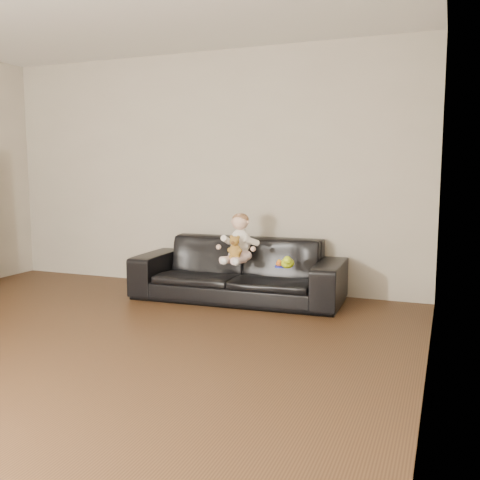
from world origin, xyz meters
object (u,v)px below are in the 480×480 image
at_px(sofa, 238,269).
at_px(toy_rattle, 279,264).
at_px(baby, 239,241).
at_px(teddy_bear, 235,247).
at_px(toy_blue_disc, 280,267).
at_px(toy_green, 288,263).

height_order(sofa, toy_rattle, sofa).
distance_m(baby, toy_rattle, 0.49).
height_order(teddy_bear, toy_blue_disc, teddy_bear).
height_order(sofa, teddy_bear, teddy_bear).
xyz_separation_m(toy_green, toy_rattle, (-0.10, 0.05, -0.02)).
bearing_deg(toy_rattle, teddy_bear, -174.61).
bearing_deg(toy_rattle, sofa, 156.26).
bearing_deg(baby, toy_blue_disc, 2.89).
bearing_deg(baby, sofa, 136.12).
bearing_deg(teddy_bear, toy_green, 4.10).
bearing_deg(teddy_bear, baby, 98.79).
bearing_deg(sofa, toy_rattle, -26.07).
height_order(baby, toy_rattle, baby).
bearing_deg(baby, teddy_bear, -67.47).
bearing_deg(sofa, toy_green, -26.61).
relative_size(sofa, toy_rattle, 34.57).
distance_m(sofa, baby, 0.34).
height_order(teddy_bear, toy_rattle, teddy_bear).
bearing_deg(teddy_bear, sofa, 109.79).
xyz_separation_m(teddy_bear, toy_green, (0.53, -0.01, -0.12)).
xyz_separation_m(baby, teddy_bear, (0.01, -0.15, -0.05)).
distance_m(sofa, teddy_bear, 0.38).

